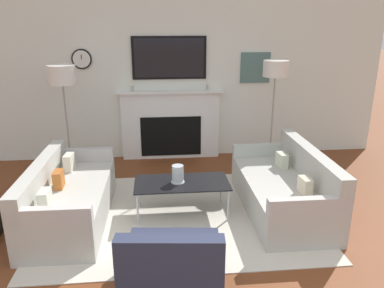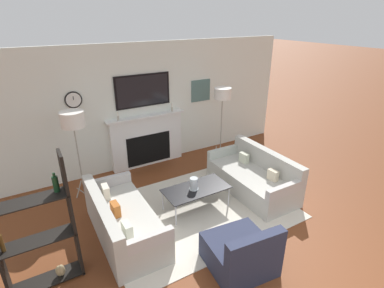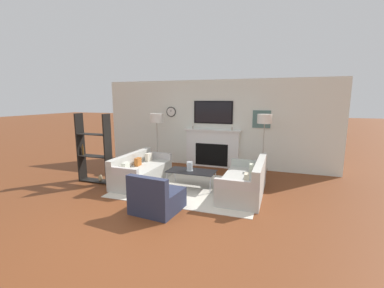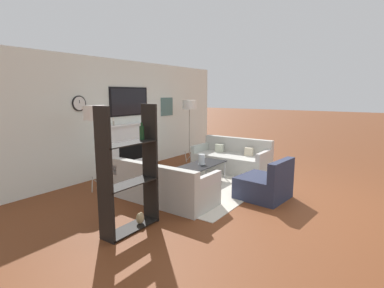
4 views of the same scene
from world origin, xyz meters
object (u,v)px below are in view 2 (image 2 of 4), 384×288
hurricane_candle (194,184)px  coffee_table (196,190)px  floor_lamp_left (72,121)px  couch_right (253,178)px  couch_left (122,221)px  armchair (241,253)px  floor_lamp_right (223,95)px  shelf_unit (37,232)px

hurricane_candle → coffee_table: bearing=0.7°
hurricane_candle → floor_lamp_left: (-1.58, 1.44, 1.01)m
couch_right → hurricane_candle: (-1.33, 0.04, 0.24)m
couch_left → coffee_table: 1.36m
hurricane_candle → floor_lamp_left: 2.36m
armchair → hurricane_candle: armchair is taller
couch_left → hurricane_candle: bearing=1.8°
couch_right → hurricane_candle: couch_right is taller
hurricane_candle → armchair: bearing=-95.4°
couch_left → floor_lamp_right: (2.90, 1.48, 1.30)m
couch_right → armchair: 2.05m
floor_lamp_left → floor_lamp_right: (3.18, -0.00, 0.05)m
coffee_table → hurricane_candle: hurricane_candle is taller
armchair → shelf_unit: (-2.30, 1.09, 0.55)m
armchair → coffee_table: bearing=82.8°
couch_right → floor_lamp_right: size_ratio=1.07×
couch_right → coffee_table: 1.29m
hurricane_candle → couch_right: bearing=-1.8°
coffee_table → hurricane_candle: bearing=-179.3°
shelf_unit → hurricane_candle: bearing=9.0°
floor_lamp_right → shelf_unit: shelf_unit is taller
floor_lamp_right → floor_lamp_left: bearing=180.0°
couch_left → floor_lamp_left: bearing=100.5°
hurricane_candle → shelf_unit: 2.48m
couch_left → hurricane_candle: 1.33m
couch_right → shelf_unit: bearing=-174.8°
coffee_table → shelf_unit: (-2.48, -0.39, 0.41)m
couch_right → floor_lamp_left: size_ratio=1.09×
hurricane_candle → floor_lamp_right: bearing=42.0°
couch_left → coffee_table: couch_left is taller
couch_left → floor_lamp_left: size_ratio=1.09×
couch_right → coffee_table: size_ratio=1.61×
couch_right → hurricane_candle: bearing=178.2°
floor_lamp_right → hurricane_candle: bearing=-138.0°
couch_left → couch_right: (2.64, -0.00, 0.00)m
couch_left → armchair: armchair is taller
hurricane_candle → shelf_unit: (-2.44, -0.39, 0.29)m
couch_right → couch_left: bearing=180.0°
floor_lamp_right → shelf_unit: 4.49m
couch_right → shelf_unit: shelf_unit is taller
hurricane_candle → floor_lamp_right: floor_lamp_right is taller
hurricane_candle → floor_lamp_right: (1.60, 1.44, 1.06)m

